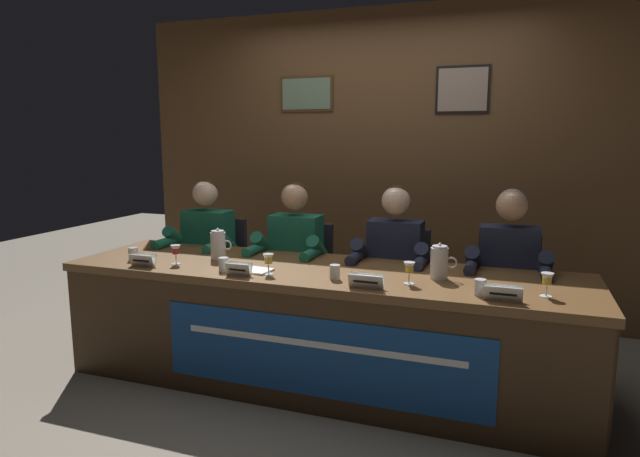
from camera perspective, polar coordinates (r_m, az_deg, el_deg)
The scene contains 26 objects.
ground_plane at distance 3.63m, azimuth 0.00°, elevation -15.56°, with size 12.00×12.00×0.00m, color gray.
wall_back_panelled at distance 4.79m, azimuth 6.41°, elevation 6.70°, with size 4.41×0.14×2.60m.
conference_table at distance 3.34m, azimuth -0.61°, elevation -8.44°, with size 3.21×0.87×0.74m.
chair_far_left at distance 4.45m, azimuth -10.64°, elevation -5.00°, with size 0.44×0.45×0.89m.
panelist_far_left at distance 4.22m, azimuth -12.12°, elevation -2.00°, with size 0.51×0.48×1.22m.
nameplate_far_left at distance 3.59m, azimuth -17.98°, elevation -3.16°, with size 0.17×0.06×0.08m.
juice_glass_far_left at distance 3.59m, azimuth -14.81°, elevation -2.27°, with size 0.06×0.06×0.12m.
water_cup_far_left at distance 3.79m, azimuth -18.89°, elevation -2.60°, with size 0.06×0.06×0.08m.
chair_center_left at distance 4.14m, azimuth -1.86°, elevation -5.96°, with size 0.44×0.45×0.89m.
panelist_center_left at distance 3.89m, azimuth -2.96°, elevation -2.78°, with size 0.51×0.48×1.22m.
nameplate_center_left at distance 3.23m, azimuth -8.45°, elevation -4.22°, with size 0.15×0.06×0.08m.
juice_glass_center_left at distance 3.23m, azimuth -5.41°, elevation -3.30°, with size 0.06×0.06×0.12m.
water_cup_center_left at distance 3.35m, azimuth -10.01°, elevation -3.79°, with size 0.06×0.06×0.08m.
chair_center_right at distance 3.94m, azimuth 8.10°, elevation -6.86°, with size 0.44×0.45×0.89m.
panelist_center_right at distance 3.68m, azimuth 7.57°, elevation -3.58°, with size 0.51×0.48×1.22m.
nameplate_center_right at distance 2.95m, azimuth 4.84°, elevation -5.49°, with size 0.19×0.06×0.08m.
juice_glass_center_right at distance 3.05m, azimuth 9.29°, elevation -4.17°, with size 0.06×0.06×0.12m.
water_cup_center_right at distance 3.12m, azimuth 1.56°, elevation -4.65°, with size 0.06×0.06×0.08m.
chair_far_right at distance 3.87m, azimuth 18.81°, elevation -7.61°, with size 0.44×0.45×0.89m.
panelist_far_right at distance 3.60m, azimuth 18.98°, elevation -4.32°, with size 0.51×0.48×1.22m.
nameplate_far_right at distance 2.86m, azimuth 18.55°, elevation -6.42°, with size 0.18×0.06×0.08m.
juice_glass_far_right at distance 3.00m, azimuth 22.59°, elevation -5.01°, with size 0.06×0.06×0.12m.
water_cup_far_right at distance 2.93m, azimuth 16.35°, elevation -5.99°, with size 0.06×0.06×0.08m.
water_pitcher_left_side at distance 3.67m, azimuth -10.56°, elevation -1.71°, with size 0.15×0.10×0.21m.
water_pitcher_right_side at distance 3.19m, azimuth 12.35°, elevation -3.48°, with size 0.15×0.10×0.21m.
document_stack_center_left at distance 3.34m, azimuth -6.93°, elevation -4.33°, with size 0.22×0.17×0.01m.
Camera 1 is at (1.11, -3.09, 1.54)m, focal length 30.70 mm.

